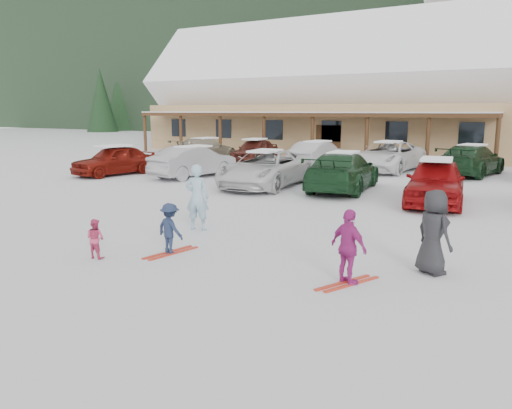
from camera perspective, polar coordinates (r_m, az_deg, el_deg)
The scene contains 21 objects.
ground at distance 11.26m, azimuth -3.93°, elevation -5.68°, with size 160.00×160.00×0.00m, color white.
day_lodge at distance 39.85m, azimuth 8.44°, elevation 11.69°, with size 29.12×12.50×10.38m.
conifer_0 at distance 50.52m, azimuth -9.20°, elevation 13.41°, with size 4.40×4.40×10.20m.
conifer_2 at distance 62.53m, azimuth -4.91°, elevation 14.00°, with size 5.28×5.28×12.24m.
adult_skier at distance 13.41m, azimuth -6.73°, elevation 0.83°, with size 0.65×0.43×1.78m, color #91B5C8.
toddler_red at distance 11.39m, azimuth -17.89°, elevation -3.72°, with size 0.42×0.33×0.87m, color #CB3B65.
child_navy at distance 11.31m, azimuth -9.79°, elevation -2.73°, with size 0.74×0.43×1.15m, color #1B2742.
skis_child_navy at distance 11.45m, azimuth -9.70°, elevation -5.45°, with size 0.20×1.40×0.03m, color red.
child_magenta at distance 9.31m, azimuth 10.55°, elevation -4.82°, with size 0.83×0.35×1.42m, color #A9257B.
skis_child_magenta at distance 9.51m, azimuth 10.40°, elevation -8.85°, with size 0.20×1.40×0.03m, color red.
bystander_dark at distance 10.32m, azimuth 19.62°, elevation -2.99°, with size 0.82×0.53×1.68m, color #232326.
parked_car_0 at distance 25.89m, azimuth -15.88°, elevation 4.88°, with size 1.73×4.29×1.46m, color maroon.
parked_car_1 at distance 24.23m, azimuth -7.15°, elevation 4.87°, with size 1.58×4.53×1.49m, color #9D9CA0.
parked_car_2 at distance 20.99m, azimuth 1.05°, elevation 4.10°, with size 2.53×5.49×1.53m, color silver.
parked_car_3 at distance 20.29m, azimuth 9.90°, elevation 3.74°, with size 2.16×5.31×1.54m, color #173C1E.
parked_car_4 at distance 18.14m, azimuth 19.81°, elevation 2.48°, with size 1.84×4.57×1.56m, color #990D0F.
parked_car_7 at distance 32.25m, azimuth -5.86°, elevation 6.28°, with size 2.03×4.99×1.45m, color gray.
parked_car_8 at distance 31.01m, azimuth -0.14°, elevation 6.17°, with size 1.71×4.26×1.45m, color #58231A.
parked_car_9 at distance 28.37m, azimuth 7.04°, elevation 5.70°, with size 1.57×4.50×1.48m, color #A9AAAE.
parked_car_10 at distance 27.37m, azimuth 14.83°, elevation 5.34°, with size 2.61×5.66×1.57m, color white.
parked_car_11 at distance 26.92m, azimuth 23.38°, elevation 4.67°, with size 2.12×5.22×1.51m, color #17361C.
Camera 1 is at (6.15, -8.89, 3.17)m, focal length 35.00 mm.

